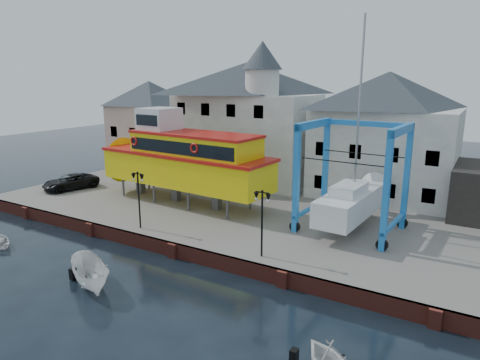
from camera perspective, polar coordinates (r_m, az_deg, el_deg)
The scene contains 12 objects.
ground at distance 29.22m, azimuth -8.89°, elevation -10.19°, with size 140.00×140.00×0.00m, color black.
hardstanding at distance 37.58m, azimuth 1.82°, elevation -3.79°, with size 44.00×22.00×1.00m, color slate.
quay_wall at distance 29.10m, azimuth -8.80°, elevation -9.22°, with size 44.00×0.47×1.00m.
building_pink at distance 52.50m, azimuth -11.83°, elevation 7.17°, with size 8.00×7.00×10.30m.
building_white_main at distance 44.93m, azimuth 1.03°, elevation 7.97°, with size 14.00×8.30×14.00m.
building_white_right at distance 40.60m, azimuth 18.79°, elevation 5.61°, with size 12.00×8.00×11.20m.
lamp_post_left at distance 31.29m, azimuth -13.43°, elevation -0.72°, with size 1.12×0.32×4.20m.
lamp_post_right at distance 25.54m, azimuth 2.97°, elevation -3.56°, with size 1.12×0.32×4.20m.
tour_boat at distance 37.67m, azimuth -8.63°, elevation 2.87°, with size 18.85×5.67×8.10m.
travel_lift at distance 32.00m, azimuth 15.12°, elevation -1.84°, with size 7.18×9.89×14.75m.
van at distance 45.02m, azimuth -21.64°, elevation -0.23°, with size 2.41×5.24×1.45m, color black.
motorboat_a at distance 26.63m, azimuth -19.12°, elevation -13.26°, with size 1.73×4.59×1.77m, color white.
Camera 1 is at (17.36, -20.42, 11.64)m, focal length 32.00 mm.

